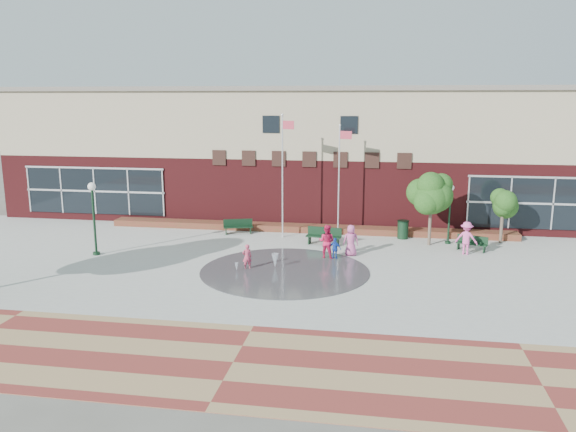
% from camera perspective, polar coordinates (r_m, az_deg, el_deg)
% --- Properties ---
extents(ground, '(120.00, 120.00, 0.00)m').
position_cam_1_polar(ground, '(25.20, -1.49, -7.65)').
color(ground, '#666056').
rests_on(ground, ground).
extents(plaza_concrete, '(46.00, 18.00, 0.01)m').
position_cam_1_polar(plaza_concrete, '(28.94, 0.00, -5.04)').
color(plaza_concrete, '#A8A8A0').
rests_on(plaza_concrete, ground).
extents(paver_band, '(46.00, 6.00, 0.01)m').
position_cam_1_polar(paver_band, '(18.90, -5.59, -14.60)').
color(paver_band, maroon).
rests_on(paver_band, ground).
extents(splash_pad, '(8.40, 8.40, 0.01)m').
position_cam_1_polar(splash_pad, '(28.00, -0.33, -5.62)').
color(splash_pad, '#383A3D').
rests_on(splash_pad, ground).
extents(library_building, '(44.40, 10.40, 9.20)m').
position_cam_1_polar(library_building, '(41.23, 3.06, 6.58)').
color(library_building, '#531518').
rests_on(library_building, ground).
extents(flower_bed, '(26.00, 1.20, 0.40)m').
position_cam_1_polar(flower_bed, '(36.20, 1.95, -1.60)').
color(flower_bed, maroon).
rests_on(flower_bed, ground).
extents(flagpole_left, '(0.82, 0.41, 7.55)m').
position_cam_1_polar(flagpole_left, '(33.92, -0.51, 4.72)').
color(flagpole_left, silver).
rests_on(flagpole_left, ground).
extents(flagpole_right, '(0.81, 0.33, 6.91)m').
position_cam_1_polar(flagpole_right, '(34.36, 5.26, 4.18)').
color(flagpole_right, silver).
rests_on(flagpole_right, ground).
extents(lamp_left, '(0.42, 0.42, 4.02)m').
position_cam_1_polar(lamp_left, '(32.03, -19.16, 0.54)').
color(lamp_left, black).
rests_on(lamp_left, ground).
extents(lamp_right, '(0.37, 0.37, 3.54)m').
position_cam_1_polar(lamp_right, '(34.02, 16.12, 0.86)').
color(lamp_right, black).
rests_on(lamp_right, ground).
extents(bench_left, '(1.92, 1.05, 0.93)m').
position_cam_1_polar(bench_left, '(35.64, -5.08, -1.36)').
color(bench_left, black).
rests_on(bench_left, ground).
extents(bench_mid, '(2.10, 0.85, 1.02)m').
position_cam_1_polar(bench_mid, '(32.92, 3.64, -2.39)').
color(bench_mid, black).
rests_on(bench_mid, ground).
extents(bench_right, '(1.76, 1.09, 0.86)m').
position_cam_1_polar(bench_right, '(33.20, 18.13, -2.93)').
color(bench_right, black).
rests_on(bench_right, ground).
extents(trash_can, '(0.70, 0.70, 1.14)m').
position_cam_1_polar(trash_can, '(34.94, 11.59, -1.35)').
color(trash_can, black).
rests_on(trash_can, ground).
extents(tree_mid, '(2.59, 2.59, 4.37)m').
position_cam_1_polar(tree_mid, '(33.22, 14.38, 2.42)').
color(tree_mid, '#4C3D31').
rests_on(tree_mid, ground).
extents(tree_small_right, '(1.96, 1.96, 3.34)m').
position_cam_1_polar(tree_small_right, '(35.12, 21.04, 1.26)').
color(tree_small_right, '#4C3D31').
rests_on(tree_small_right, ground).
extents(water_jet_a, '(0.37, 0.37, 0.71)m').
position_cam_1_polar(water_jet_a, '(28.51, -1.32, -5.31)').
color(water_jet_a, white).
rests_on(water_jet_a, ground).
extents(water_jet_b, '(0.18, 0.18, 0.41)m').
position_cam_1_polar(water_jet_b, '(28.09, -5.24, -5.62)').
color(water_jet_b, white).
rests_on(water_jet_b, ground).
extents(child_splash, '(0.56, 0.48, 1.30)m').
position_cam_1_polar(child_splash, '(28.21, -4.18, -4.15)').
color(child_splash, '#BF3E5A').
rests_on(child_splash, ground).
extents(adult_red, '(1.03, 0.89, 1.83)m').
position_cam_1_polar(adult_red, '(30.10, 3.94, -2.60)').
color(adult_red, '#D11B4C').
rests_on(adult_red, ground).
extents(adult_pink, '(0.94, 0.71, 1.72)m').
position_cam_1_polar(adult_pink, '(30.66, 6.40, -2.48)').
color(adult_pink, '#CA5493').
rests_on(adult_pink, ground).
extents(child_blue, '(0.74, 0.47, 1.16)m').
position_cam_1_polar(child_blue, '(30.00, 4.81, -3.32)').
color(child_blue, '#1940AF').
rests_on(child_blue, ground).
extents(person_bench, '(1.33, 0.98, 1.83)m').
position_cam_1_polar(person_bench, '(32.24, 17.67, -2.16)').
color(person_bench, '#E752A3').
rests_on(person_bench, ground).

